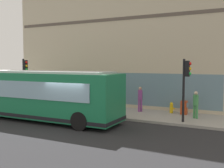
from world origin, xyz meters
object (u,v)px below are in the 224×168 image
Objects in this scene: city_bus_nearside at (43,95)px; pedestrian_walking_along_curb at (196,103)px; fire_hydrant at (171,108)px; newspaper_vending_box at (184,107)px; traffic_light_near_corner at (186,78)px; pedestrian_near_building_entrance at (140,97)px; traffic_light_down_block at (25,73)px.

city_bus_nearside reaches higher than pedestrian_walking_along_curb.
fire_hydrant is 0.82× the size of newspaper_vending_box.
newspaper_vending_box is at bearing 14.09° from traffic_light_near_corner.
fire_hydrant is 0.44× the size of pedestrian_walking_along_curb.
newspaper_vending_box is (1.04, 0.93, -0.51)m from pedestrian_walking_along_curb.
city_bus_nearside is at bearing 116.47° from pedestrian_walking_along_curb.
pedestrian_walking_along_curb is at bearing -98.70° from pedestrian_near_building_entrance.
traffic_light_near_corner is (2.83, -8.07, 1.13)m from city_bus_nearside.
fire_hydrant is at bearing -51.31° from city_bus_nearside.
fire_hydrant is at bearing -76.64° from traffic_light_down_block.
pedestrian_near_building_entrance is at bearing 103.78° from fire_hydrant.
pedestrian_near_building_entrance is (1.94, 3.55, -1.52)m from traffic_light_near_corner.
pedestrian_near_building_entrance reaches higher than newspaper_vending_box.
pedestrian_walking_along_curb is at bearing -138.07° from newspaper_vending_box.
pedestrian_near_building_entrance reaches higher than pedestrian_walking_along_curb.
fire_hydrant is 0.87m from newspaper_vending_box.
newspaper_vending_box is (5.22, -7.47, -0.95)m from city_bus_nearside.
pedestrian_walking_along_curb is at bearing -63.53° from city_bus_nearside.
pedestrian_near_building_entrance is at bearing -43.39° from city_bus_nearside.
pedestrian_walking_along_curb is 0.96× the size of pedestrian_near_building_entrance.
city_bus_nearside is at bearing 124.94° from newspaper_vending_box.
traffic_light_down_block is (2.70, 4.28, 1.20)m from city_bus_nearside.
newspaper_vending_box is (0.44, -2.95, -0.56)m from pedestrian_near_building_entrance.
pedestrian_walking_along_curb is (1.48, -12.68, -1.64)m from traffic_light_down_block.
traffic_light_down_block is at bearing 96.65° from pedestrian_walking_along_curb.
newspaper_vending_box reaches higher than fire_hydrant.
city_bus_nearside is at bearing 136.61° from pedestrian_near_building_entrance.
pedestrian_near_building_entrance reaches higher than fire_hydrant.
traffic_light_down_block reaches higher than newspaper_vending_box.
pedestrian_walking_along_curb is at bearing -13.83° from traffic_light_near_corner.
city_bus_nearside is 6.58m from pedestrian_near_building_entrance.
traffic_light_down_block reaches higher than pedestrian_near_building_entrance.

